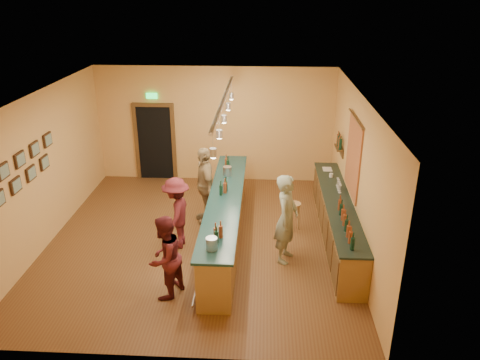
# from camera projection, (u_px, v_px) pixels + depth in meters

# --- Properties ---
(floor) EXTENTS (7.00, 7.00, 0.00)m
(floor) POSITION_uv_depth(u_px,v_px,m) (200.00, 240.00, 10.27)
(floor) COLOR brown
(floor) RESTS_ON ground
(ceiling) EXTENTS (6.50, 7.00, 0.02)m
(ceiling) POSITION_uv_depth(u_px,v_px,m) (195.00, 96.00, 9.03)
(ceiling) COLOR silver
(ceiling) RESTS_ON wall_back
(wall_back) EXTENTS (6.50, 0.02, 3.20)m
(wall_back) POSITION_uv_depth(u_px,v_px,m) (215.00, 125.00, 12.87)
(wall_back) COLOR #E1A854
(wall_back) RESTS_ON floor
(wall_front) EXTENTS (6.50, 0.02, 3.20)m
(wall_front) POSITION_uv_depth(u_px,v_px,m) (163.00, 267.00, 6.43)
(wall_front) COLOR #E1A854
(wall_front) RESTS_ON floor
(wall_left) EXTENTS (0.02, 7.00, 3.20)m
(wall_left) POSITION_uv_depth(u_px,v_px,m) (44.00, 169.00, 9.81)
(wall_left) COLOR #E1A854
(wall_left) RESTS_ON floor
(wall_right) EXTENTS (0.02, 7.00, 3.20)m
(wall_right) POSITION_uv_depth(u_px,v_px,m) (357.00, 176.00, 9.49)
(wall_right) COLOR #E1A854
(wall_right) RESTS_ON floor
(doorway) EXTENTS (1.15, 0.09, 2.48)m
(doorway) POSITION_uv_depth(u_px,v_px,m) (155.00, 141.00, 13.12)
(doorway) COLOR black
(doorway) RESTS_ON wall_back
(tapestry) EXTENTS (0.03, 1.40, 1.60)m
(tapestry) POSITION_uv_depth(u_px,v_px,m) (353.00, 157.00, 9.76)
(tapestry) COLOR maroon
(tapestry) RESTS_ON wall_right
(bottle_shelf) EXTENTS (0.17, 0.55, 0.54)m
(bottle_shelf) POSITION_uv_depth(u_px,v_px,m) (340.00, 143.00, 11.21)
(bottle_shelf) COLOR #442514
(bottle_shelf) RESTS_ON wall_right
(picture_grid) EXTENTS (0.06, 2.20, 0.70)m
(picture_grid) POSITION_uv_depth(u_px,v_px,m) (26.00, 167.00, 8.99)
(picture_grid) COLOR #382111
(picture_grid) RESTS_ON wall_left
(back_counter) EXTENTS (0.60, 4.55, 1.27)m
(back_counter) POSITION_uv_depth(u_px,v_px,m) (337.00, 220.00, 10.10)
(back_counter) COLOR olive
(back_counter) RESTS_ON floor
(tasting_bar) EXTENTS (0.73, 5.10, 1.38)m
(tasting_bar) POSITION_uv_depth(u_px,v_px,m) (225.00, 216.00, 10.01)
(tasting_bar) COLOR olive
(tasting_bar) RESTS_ON floor
(pendant_track) EXTENTS (0.11, 4.60, 0.50)m
(pendant_track) POSITION_uv_depth(u_px,v_px,m) (224.00, 107.00, 9.09)
(pendant_track) COLOR silver
(pendant_track) RESTS_ON ceiling
(bartender) EXTENTS (0.61, 0.77, 1.84)m
(bartender) POSITION_uv_depth(u_px,v_px,m) (287.00, 219.00, 9.21)
(bartender) COLOR gray
(bartender) RESTS_ON floor
(customer_a) EXTENTS (0.85, 0.94, 1.56)m
(customer_a) POSITION_uv_depth(u_px,v_px,m) (165.00, 258.00, 8.16)
(customer_a) COLOR #59191E
(customer_a) RESTS_ON floor
(customer_b) EXTENTS (0.77, 1.15, 1.82)m
(customer_b) POSITION_uv_depth(u_px,v_px,m) (205.00, 185.00, 10.78)
(customer_b) COLOR #997A51
(customer_b) RESTS_ON floor
(customer_c) EXTENTS (0.67, 1.06, 1.56)m
(customer_c) POSITION_uv_depth(u_px,v_px,m) (177.00, 213.00, 9.74)
(customer_c) COLOR #59191E
(customer_c) RESTS_ON floor
(bar_stool) EXTENTS (0.32, 0.32, 0.66)m
(bar_stool) POSITION_uv_depth(u_px,v_px,m) (294.00, 209.00, 10.50)
(bar_stool) COLOR #9F6D47
(bar_stool) RESTS_ON floor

